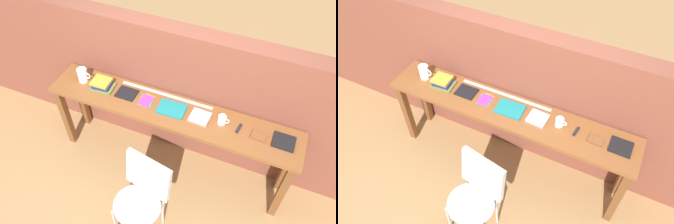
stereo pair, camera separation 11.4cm
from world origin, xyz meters
The scene contains 15 objects.
ground_plane centered at (0.00, 0.00, 0.00)m, with size 40.00×40.00×0.00m, color #9E7547.
brick_wall_back centered at (0.00, 0.64, 0.78)m, with size 6.00×0.20×1.56m, color brown.
sideboard centered at (0.00, 0.30, 0.74)m, with size 2.50×0.44×0.88m.
chair_white_moulded centered at (0.04, -0.45, 0.53)m, with size 0.51×0.52×0.89m.
pitcher_white centered at (-0.98, 0.33, 0.96)m, with size 0.14×0.10×0.18m.
book_stack_leftmost centered at (-0.74, 0.32, 0.92)m, with size 0.24×0.18×0.09m.
magazine_cycling centered at (-0.48, 0.33, 0.89)m, with size 0.20×0.16×0.01m, color black.
pamphlet_pile_colourful centered at (-0.26, 0.32, 0.88)m, with size 0.14×0.17×0.01m.
book_open_centre centered at (0.01, 0.31, 0.89)m, with size 0.26×0.19×0.02m, color #19757A.
book_grey_hardcover centered at (0.29, 0.31, 0.89)m, with size 0.18×0.17×0.03m, color #9E9EA3.
mug centered at (0.50, 0.33, 0.92)m, with size 0.11×0.08×0.09m.
multitool_folded centered at (0.66, 0.33, 0.89)m, with size 0.02×0.11×0.02m, color black.
leather_journal_brown centered at (0.84, 0.31, 0.89)m, with size 0.13×0.10×0.02m, color brown.
book_repair_rightmost centered at (1.06, 0.33, 0.89)m, with size 0.19×0.17×0.02m, color black.
ruler_metal_back_edge centered at (-0.11, 0.47, 0.88)m, with size 0.96×0.03×0.00m, color silver.
Camera 1 is at (0.80, -1.64, 3.17)m, focal length 35.00 mm.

